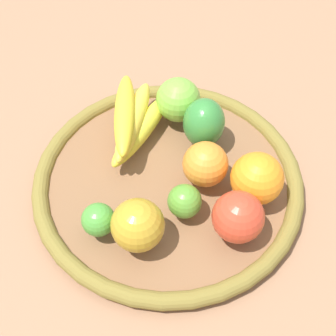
# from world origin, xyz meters

# --- Properties ---
(ground_plane) EXTENTS (2.40, 2.40, 0.00)m
(ground_plane) POSITION_xyz_m (0.00, 0.00, 0.00)
(ground_plane) COLOR #976C4D
(ground_plane) RESTS_ON ground
(basket) EXTENTS (0.43, 0.43, 0.03)m
(basket) POSITION_xyz_m (0.00, 0.00, 0.01)
(basket) COLOR brown
(basket) RESTS_ON ground_plane
(bell_pepper) EXTENTS (0.09, 0.10, 0.08)m
(bell_pepper) POSITION_xyz_m (0.08, 0.05, 0.07)
(bell_pepper) COLOR #368337
(bell_pepper) RESTS_ON basket
(lime_0) EXTENTS (0.07, 0.07, 0.05)m
(lime_0) POSITION_xyz_m (-0.13, -0.06, 0.06)
(lime_0) COLOR #4B9B37
(lime_0) RESTS_ON basket
(lime_1) EXTENTS (0.07, 0.07, 0.05)m
(lime_1) POSITION_xyz_m (0.00, -0.07, 0.06)
(lime_1) COLOR #56952F
(lime_1) RESTS_ON basket
(banana_bunch) EXTENTS (0.16, 0.18, 0.06)m
(banana_bunch) POSITION_xyz_m (-0.02, 0.10, 0.06)
(banana_bunch) COLOR yellow
(banana_bunch) RESTS_ON basket
(apple_0) EXTENTS (0.10, 0.10, 0.08)m
(apple_0) POSITION_xyz_m (0.06, 0.12, 0.07)
(apple_0) COLOR #79BB3E
(apple_0) RESTS_ON basket
(orange_0) EXTENTS (0.10, 0.10, 0.08)m
(orange_0) POSITION_xyz_m (0.11, -0.08, 0.07)
(orange_0) COLOR orange
(orange_0) RESTS_ON basket
(apple_1) EXTENTS (0.10, 0.10, 0.08)m
(apple_1) POSITION_xyz_m (0.06, -0.13, 0.07)
(apple_1) COLOR red
(apple_1) RESTS_ON basket
(apple_2) EXTENTS (0.08, 0.08, 0.08)m
(apple_2) POSITION_xyz_m (-0.08, -0.09, 0.07)
(apple_2) COLOR gold
(apple_2) RESTS_ON basket
(orange_1) EXTENTS (0.10, 0.10, 0.07)m
(orange_1) POSITION_xyz_m (0.05, -0.02, 0.07)
(orange_1) COLOR orange
(orange_1) RESTS_ON basket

